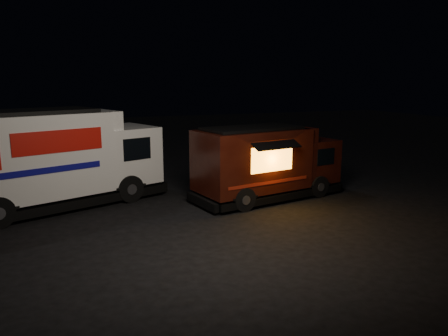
% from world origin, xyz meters
% --- Properties ---
extents(ground, '(80.00, 80.00, 0.00)m').
position_xyz_m(ground, '(0.00, 0.00, 0.00)').
color(ground, black).
rests_on(ground, ground).
extents(white_truck, '(8.14, 5.06, 3.49)m').
position_xyz_m(white_truck, '(-4.51, 2.91, 1.75)').
color(white_truck, white).
rests_on(white_truck, ground).
extents(red_truck, '(6.30, 3.25, 2.79)m').
position_xyz_m(red_truck, '(3.01, 1.17, 1.40)').
color(red_truck, '#341109').
rests_on(red_truck, ground).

